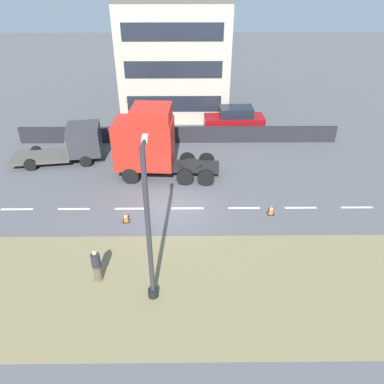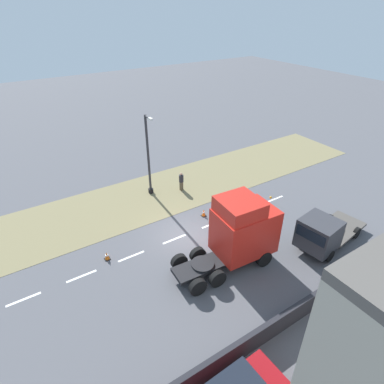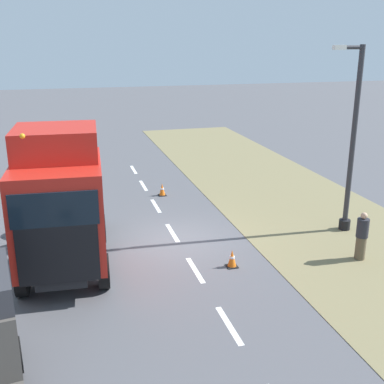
# 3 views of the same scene
# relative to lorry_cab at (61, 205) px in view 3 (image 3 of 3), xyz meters

# --- Properties ---
(ground_plane) EXTENTS (120.00, 120.00, 0.00)m
(ground_plane) POSITION_rel_lorry_cab_xyz_m (-3.94, -1.69, -2.28)
(ground_plane) COLOR #515156
(ground_plane) RESTS_ON ground
(grass_verge) EXTENTS (7.00, 44.00, 0.01)m
(grass_verge) POSITION_rel_lorry_cab_xyz_m (-9.94, -1.69, -2.28)
(grass_verge) COLOR olive
(grass_verge) RESTS_ON ground
(lane_markings) EXTENTS (0.16, 21.00, 0.00)m
(lane_markings) POSITION_rel_lorry_cab_xyz_m (-3.94, -2.39, -2.28)
(lane_markings) COLOR white
(lane_markings) RESTS_ON ground
(lorry_cab) EXTENTS (2.96, 6.62, 4.70)m
(lorry_cab) POSITION_rel_lorry_cab_xyz_m (0.00, 0.00, 0.00)
(lorry_cab) COLOR black
(lorry_cab) RESTS_ON ground
(lamp_post) EXTENTS (1.33, 0.42, 6.82)m
(lamp_post) POSITION_rel_lorry_cab_xyz_m (-10.35, -0.97, 0.76)
(lamp_post) COLOR black
(lamp_post) RESTS_ON ground
(pedestrian) EXTENTS (0.39, 0.39, 1.65)m
(pedestrian) POSITION_rel_lorry_cab_xyz_m (-9.43, 1.48, -1.48)
(pedestrian) COLOR brown
(pedestrian) RESTS_ON ground
(traffic_cone_lead) EXTENTS (0.36, 0.36, 0.58)m
(traffic_cone_lead) POSITION_rel_lorry_cab_xyz_m (-5.15, 0.89, -2.00)
(traffic_cone_lead) COLOR black
(traffic_cone_lead) RESTS_ON ground
(traffic_cone_trailing) EXTENTS (0.36, 0.36, 0.58)m
(traffic_cone_trailing) POSITION_rel_lorry_cab_xyz_m (-4.53, -6.97, -2.00)
(traffic_cone_trailing) COLOR black
(traffic_cone_trailing) RESTS_ON ground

